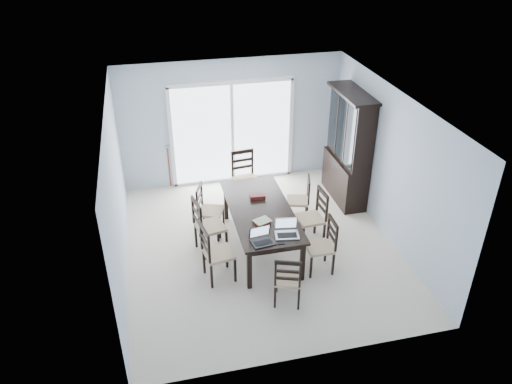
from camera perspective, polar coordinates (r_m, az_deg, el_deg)
floor at (r=8.68m, az=0.53°, el=-6.20°), size 5.00×5.00×0.00m
ceiling at (r=7.44m, az=0.63°, el=10.15°), size 5.00×5.00×0.00m
back_wall at (r=10.19m, az=-2.78°, el=7.95°), size 4.50×0.02×2.60m
wall_left at (r=7.82m, az=-15.66°, el=-0.52°), size 0.02×5.00×2.60m
wall_right at (r=8.73m, az=15.10°, el=2.91°), size 0.02×5.00×2.60m
balcony at (r=11.64m, az=-3.54°, el=3.60°), size 4.50×2.00×0.10m
railing at (r=12.30m, az=-4.45°, el=8.13°), size 4.50×0.06×1.10m
dining_table at (r=8.30m, az=0.55°, el=-2.46°), size 1.00×2.20×0.75m
china_hutch at (r=9.74m, az=10.49°, el=4.90°), size 0.50×1.38×2.20m
sliding_door at (r=10.25m, az=-2.72°, el=6.80°), size 2.52×0.05×2.18m
chair_left_near at (r=7.66m, az=-5.00°, el=-6.39°), size 0.50×0.49×1.13m
chair_left_mid at (r=8.23m, az=-5.95°, el=-3.31°), size 0.54×0.53×1.19m
chair_left_far at (r=8.78m, az=-5.77°, el=-1.43°), size 0.53×0.52×1.07m
chair_right_near at (r=7.93m, az=7.94°, el=-5.43°), size 0.42×0.41×1.07m
chair_right_mid at (r=8.55m, az=6.84°, el=-2.17°), size 0.47×0.46×1.14m
chair_right_far at (r=9.12m, az=5.37°, el=-0.33°), size 0.48×0.48×1.02m
chair_end_near at (r=7.23m, az=3.67°, el=-9.55°), size 0.49×0.50×1.01m
chair_end_far at (r=9.67m, az=-1.36°, el=2.37°), size 0.50×0.51×1.20m
laptop_dark at (r=7.44m, az=0.82°, el=-5.51°), size 0.36×0.28×0.23m
laptop_silver at (r=7.61m, az=3.57°, el=-4.63°), size 0.40×0.30×0.25m
book_stack at (r=7.91m, az=0.68°, el=-3.39°), size 0.32×0.28×0.04m
cell_phone at (r=7.47m, az=2.91°, el=-5.88°), size 0.11×0.06×0.01m
game_box at (r=8.55m, az=0.18°, el=-0.51°), size 0.27×0.14×0.06m
hot_tub at (r=11.29m, az=-6.92°, el=5.45°), size 2.10×1.95×0.93m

